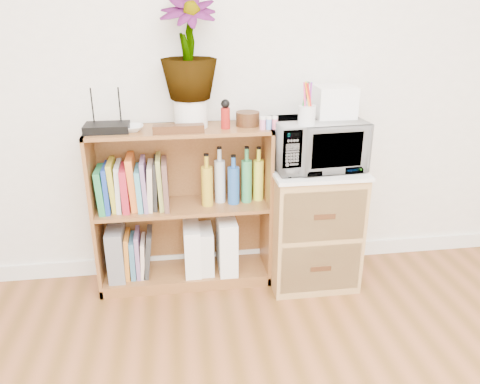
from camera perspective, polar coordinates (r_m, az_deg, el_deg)
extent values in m
cube|color=white|center=(3.06, -0.04, -7.90)|extent=(4.00, 0.02, 0.10)
cube|color=brown|center=(2.73, -6.94, -2.02)|extent=(1.00, 0.30, 0.95)
cube|color=#9E7542|center=(2.82, 8.68, -4.08)|extent=(0.50, 0.45, 0.70)
imported|color=white|center=(2.63, 9.36, 5.79)|extent=(0.51, 0.37, 0.27)
cylinder|color=silver|center=(2.47, 8.14, 9.25)|extent=(0.09, 0.09, 0.10)
cube|color=white|center=(2.67, 11.45, 10.74)|extent=(0.21, 0.18, 0.17)
cube|color=black|center=(2.57, -15.91, 7.54)|extent=(0.23, 0.16, 0.04)
imported|color=silver|center=(2.55, -13.13, 7.57)|extent=(0.13, 0.13, 0.03)
cylinder|color=white|center=(2.58, -6.01, 9.53)|extent=(0.18, 0.18, 0.15)
imported|color=#317B31|center=(2.53, -6.32, 17.05)|extent=(0.29, 0.29, 0.52)
cube|color=#351C0E|center=(2.47, -7.49, 7.63)|extent=(0.27, 0.07, 0.04)
cylinder|color=maroon|center=(2.54, -1.78, 8.97)|extent=(0.05, 0.05, 0.11)
cylinder|color=#3A1C0F|center=(2.60, 0.94, 8.92)|extent=(0.13, 0.13, 0.08)
cube|color=pink|center=(2.53, 3.53, 8.23)|extent=(0.11, 0.04, 0.05)
cube|color=slate|center=(2.86, -14.77, -6.99)|extent=(0.09, 0.25, 0.31)
cube|color=white|center=(2.83, -5.86, -6.82)|extent=(0.09, 0.24, 0.30)
cube|color=silver|center=(2.84, -4.24, -6.93)|extent=(0.09, 0.22, 0.27)
cube|color=white|center=(2.83, -1.64, -6.22)|extent=(0.11, 0.27, 0.34)
cube|color=#228047|center=(2.70, -16.50, 0.37)|extent=(0.04, 0.20, 0.25)
cube|color=#193798|center=(2.70, -15.82, 0.56)|extent=(0.03, 0.20, 0.26)
cube|color=gold|center=(2.69, -15.20, 0.76)|extent=(0.04, 0.20, 0.28)
cube|color=#BABCB5|center=(2.69, -14.53, 0.68)|extent=(0.03, 0.20, 0.26)
cube|color=#AA1D30|center=(2.69, -13.78, 0.55)|extent=(0.04, 0.20, 0.25)
cube|color=orange|center=(2.67, -12.97, 1.12)|extent=(0.05, 0.20, 0.30)
cube|color=teal|center=(2.68, -12.13, 0.53)|extent=(0.04, 0.20, 0.24)
cube|color=slate|center=(2.67, -11.54, 1.04)|extent=(0.03, 0.20, 0.29)
cube|color=beige|center=(2.67, -10.88, 0.80)|extent=(0.04, 0.20, 0.26)
cube|color=black|center=(2.67, -10.27, 1.02)|extent=(0.04, 0.20, 0.28)
cube|color=#999E49|center=(2.66, -9.71, 1.26)|extent=(0.03, 0.20, 0.30)
cube|color=brown|center=(2.66, -9.06, 1.13)|extent=(0.03, 0.20, 0.28)
cylinder|color=gold|center=(2.67, -4.10, 1.55)|extent=(0.07, 0.07, 0.30)
cylinder|color=silver|center=(2.67, -2.44, 1.87)|extent=(0.06, 0.06, 0.32)
cylinder|color=#2559AD|center=(2.68, -0.84, 1.55)|extent=(0.07, 0.07, 0.28)
cylinder|color=#369455|center=(2.69, 0.80, 2.04)|extent=(0.06, 0.06, 0.32)
cylinder|color=yellow|center=(2.70, 2.32, 2.01)|extent=(0.06, 0.06, 0.31)
cylinder|color=silver|center=(2.72, 3.82, 1.54)|extent=(0.07, 0.07, 0.26)
cube|color=orange|center=(2.86, -13.50, -7.39)|extent=(0.03, 0.19, 0.26)
cube|color=#386A87|center=(2.87, -12.87, -7.57)|extent=(0.03, 0.19, 0.24)
cube|color=slate|center=(2.85, -12.29, -7.25)|extent=(0.02, 0.19, 0.27)
cube|color=beige|center=(2.86, -11.71, -7.63)|extent=(0.03, 0.19, 0.23)
cube|color=#2A2A2A|center=(2.85, -11.14, -7.18)|extent=(0.06, 0.19, 0.28)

